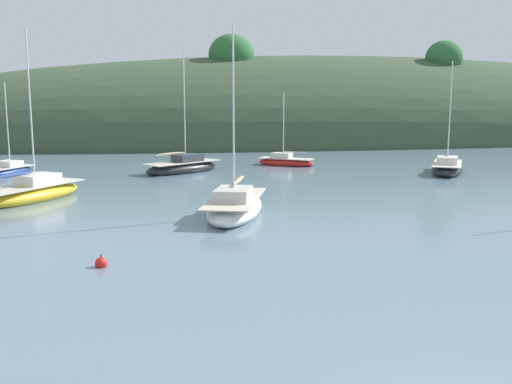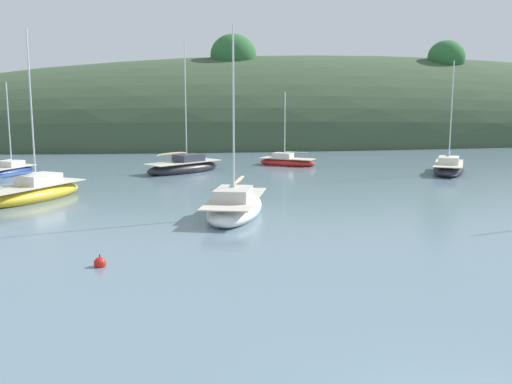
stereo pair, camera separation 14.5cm
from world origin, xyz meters
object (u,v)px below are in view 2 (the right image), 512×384
object	(u,v)px
sailboat_grey_yawl	(184,167)
mooring_buoy_outer	(100,263)
sailboat_black_sloop	(449,168)
sailboat_orange_cutter	(235,207)
sailboat_cream_ketch	(32,192)
sailboat_white_near	(287,162)
sailboat_teal_outer	(10,170)

from	to	relation	value
sailboat_grey_yawl	mooring_buoy_outer	size ratio (longest dim) A/B	19.49
sailboat_black_sloop	sailboat_orange_cutter	xyz separation A→B (m)	(-19.37, -13.09, 0.03)
sailboat_cream_ketch	mooring_buoy_outer	xyz separation A→B (m)	(4.77, -14.77, -0.32)
sailboat_cream_ketch	sailboat_grey_yawl	distance (m)	14.79
sailboat_grey_yawl	sailboat_orange_cutter	bearing A→B (deg)	-86.07
sailboat_black_sloop	sailboat_white_near	world-z (taller)	sailboat_black_sloop
sailboat_black_sloop	sailboat_white_near	distance (m)	13.77
mooring_buoy_outer	sailboat_black_sloop	bearing A→B (deg)	39.52
sailboat_teal_outer	sailboat_black_sloop	bearing A→B (deg)	-10.24
sailboat_orange_cutter	sailboat_grey_yawl	xyz separation A→B (m)	(-1.23, 17.98, -0.01)
sailboat_teal_outer	sailboat_cream_ketch	world-z (taller)	sailboat_cream_ketch
sailboat_grey_yawl	mooring_buoy_outer	xyz separation A→B (m)	(-4.92, -25.94, -0.31)
sailboat_black_sloop	sailboat_teal_outer	size ratio (longest dim) A/B	1.23
sailboat_grey_yawl	mooring_buoy_outer	bearing A→B (deg)	-100.74
sailboat_teal_outer	sailboat_white_near	distance (m)	22.92
sailboat_black_sloop	sailboat_grey_yawl	xyz separation A→B (m)	(-20.60, 4.89, 0.02)
sailboat_black_sloop	sailboat_teal_outer	distance (m)	34.63
sailboat_black_sloop	sailboat_cream_ketch	distance (m)	30.94
sailboat_cream_ketch	sailboat_grey_yawl	xyz separation A→B (m)	(9.69, 11.17, -0.01)
sailboat_black_sloop	mooring_buoy_outer	xyz separation A→B (m)	(-25.52, -21.05, -0.29)
sailboat_black_sloop	sailboat_grey_yawl	bearing A→B (deg)	166.65
sailboat_teal_outer	sailboat_white_near	bearing A→B (deg)	4.54
sailboat_teal_outer	sailboat_white_near	world-z (taller)	sailboat_teal_outer
sailboat_cream_ketch	sailboat_white_near	bearing A→B (deg)	36.77
sailboat_orange_cutter	sailboat_black_sloop	bearing A→B (deg)	34.05
sailboat_grey_yawl	sailboat_white_near	bearing A→B (deg)	18.17
sailboat_black_sloop	sailboat_teal_outer	bearing A→B (deg)	169.76
sailboat_white_near	mooring_buoy_outer	xyz separation A→B (m)	(-14.30, -29.02, -0.21)
sailboat_cream_ketch	sailboat_orange_cutter	distance (m)	12.87
sailboat_black_sloop	sailboat_grey_yawl	size ratio (longest dim) A/B	0.85
sailboat_cream_ketch	sailboat_white_near	size ratio (longest dim) A/B	1.50
sailboat_black_sloop	mooring_buoy_outer	distance (m)	33.09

